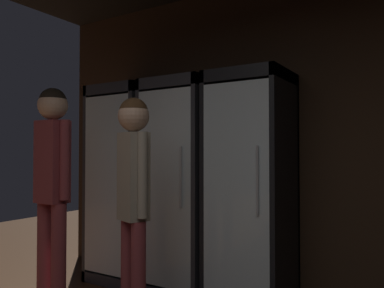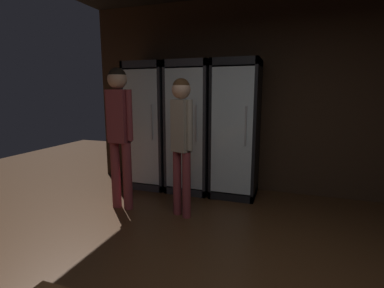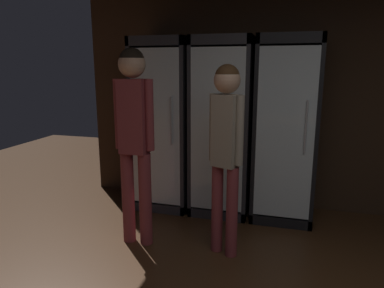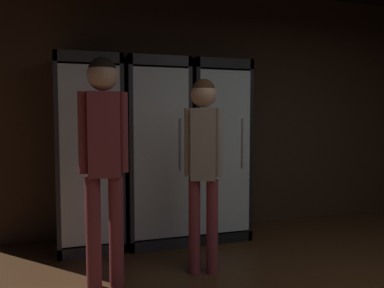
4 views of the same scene
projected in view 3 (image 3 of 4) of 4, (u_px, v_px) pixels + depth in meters
The scene contains 6 objects.
wall_back at pixel (349, 86), 3.71m from camera, with size 6.00×0.06×2.80m, color #382619.
cooler_far_left at pixel (166, 126), 4.04m from camera, with size 0.62×0.62×1.90m.
cooler_left at pixel (223, 129), 3.87m from camera, with size 0.62×0.62×1.90m.
cooler_center at pixel (285, 132), 3.69m from camera, with size 0.62×0.62×1.90m.
shopper_near at pixel (226, 138), 2.88m from camera, with size 0.30×0.21×1.62m.
shopper_far at pixel (134, 126), 3.05m from camera, with size 0.37×0.23×1.75m.
Camera 3 is at (-0.57, -1.04, 1.60)m, focal length 32.99 mm.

